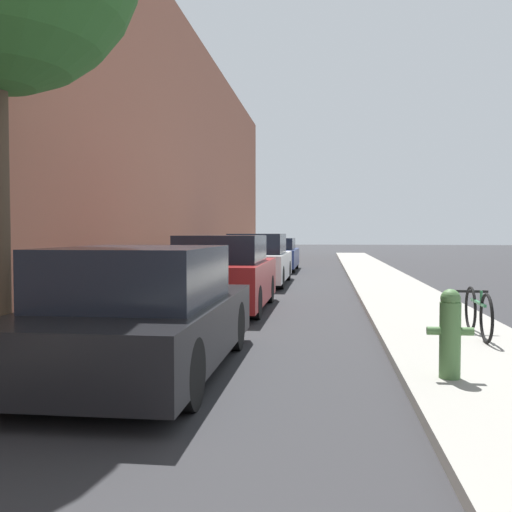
% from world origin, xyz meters
% --- Properties ---
extents(ground_plane, '(120.00, 120.00, 0.00)m').
position_xyz_m(ground_plane, '(0.00, 16.00, 0.00)').
color(ground_plane, '#28282B').
extents(sidewalk_left, '(2.00, 52.00, 0.12)m').
position_xyz_m(sidewalk_left, '(-2.90, 16.00, 0.06)').
color(sidewalk_left, gray).
rests_on(sidewalk_left, ground).
extents(sidewalk_right, '(2.00, 52.00, 0.12)m').
position_xyz_m(sidewalk_right, '(2.90, 16.00, 0.06)').
color(sidewalk_right, gray).
rests_on(sidewalk_right, ground).
extents(building_facade_left, '(0.70, 52.00, 9.30)m').
position_xyz_m(building_facade_left, '(-4.25, 16.00, 4.65)').
color(building_facade_left, '#9E604C').
rests_on(building_facade_left, ground).
extents(parked_car_black, '(1.82, 4.16, 1.39)m').
position_xyz_m(parked_car_black, '(-0.87, 6.84, 0.65)').
color(parked_car_black, black).
rests_on(parked_car_black, ground).
extents(parked_car_red, '(1.77, 3.92, 1.49)m').
position_xyz_m(parked_car_red, '(-0.90, 12.05, 0.70)').
color(parked_car_red, black).
rests_on(parked_car_red, ground).
extents(parked_car_white, '(1.72, 4.69, 1.52)m').
position_xyz_m(parked_car_white, '(-0.86, 17.77, 0.71)').
color(parked_car_white, black).
rests_on(parked_car_white, ground).
extents(parked_car_navy, '(1.90, 4.26, 1.33)m').
position_xyz_m(parked_car_navy, '(-0.97, 24.03, 0.65)').
color(parked_car_navy, black).
rests_on(parked_car_navy, ground).
extents(fire_hydrant, '(0.44, 0.20, 0.88)m').
position_xyz_m(fire_hydrant, '(2.34, 6.54, 0.57)').
color(fire_hydrant, '#47703D').
rests_on(fire_hydrant, sidewalk_right).
extents(bicycle, '(0.44, 1.59, 0.65)m').
position_xyz_m(bicycle, '(3.21, 8.88, 0.45)').
color(bicycle, black).
rests_on(bicycle, sidewalk_right).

